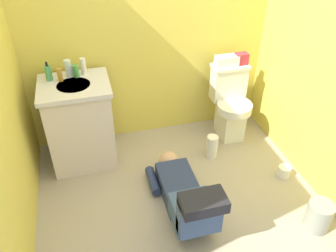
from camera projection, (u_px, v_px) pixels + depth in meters
The scene contains 17 objects.
ground_plane at pixel (176, 192), 3.02m from camera, with size 2.83×2.91×0.04m, color tan.
wall_back at pixel (147, 19), 3.10m from camera, with size 2.49×0.08×2.40m, color #DCC84E.
wall_right at pixel (333, 46), 2.57m from camera, with size 0.08×1.91×2.40m, color #DCC84E.
toilet at pixel (230, 103), 3.50m from camera, with size 0.36×0.46×0.75m.
vanity_cabinet at pixel (80, 123), 3.12m from camera, with size 0.60×0.52×0.82m.
faucet at pixel (72, 71), 2.97m from camera, with size 0.02×0.02×0.10m, color silver.
person_plumber at pixel (185, 195), 2.72m from camera, with size 0.39×1.06×0.52m.
tissue_box at pixel (227, 61), 3.31m from camera, with size 0.22×0.11×0.10m, color silver.
toiletry_bag at pixel (241, 59), 3.34m from camera, with size 0.12×0.09×0.11m, color #B22D3F.
soap_dispenser at pixel (48, 73), 2.90m from camera, with size 0.06×0.06×0.17m.
bottle_amber at pixel (60, 75), 2.90m from camera, with size 0.04×0.04×0.11m, color #BF862F.
bottle_clear at pixel (68, 68), 2.95m from camera, with size 0.06×0.06×0.15m, color silver.
bottle_green at pixel (76, 71), 2.96m from camera, with size 0.05×0.05×0.11m, color #49A04D.
bottle_white at pixel (83, 66), 2.99m from camera, with size 0.05×0.05×0.15m, color white.
trash_can at pixel (319, 216), 2.62m from camera, with size 0.19×0.19×0.24m, color #959B88.
paper_towel_roll at pixel (212, 146), 3.33m from camera, with size 0.11×0.11×0.23m, color white.
toilet_paper_roll at pixel (284, 171), 3.13m from camera, with size 0.11×0.11×0.10m, color white.
Camera 1 is at (-0.62, -2.04, 2.19)m, focal length 36.80 mm.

